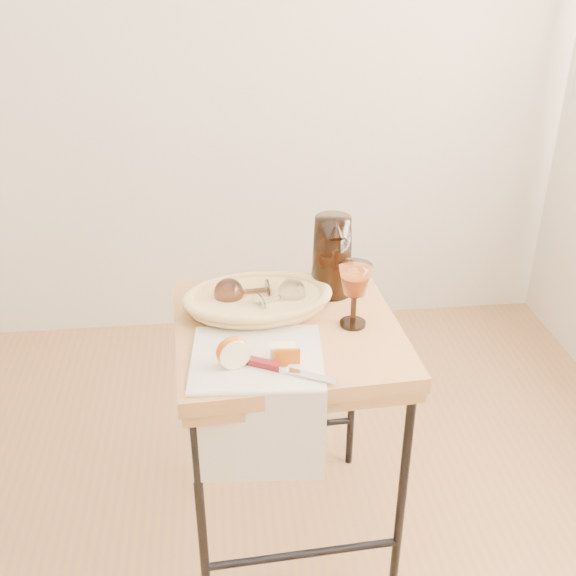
{
  "coord_description": "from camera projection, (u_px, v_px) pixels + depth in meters",
  "views": [
    {
      "loc": [
        0.31,
        -1.0,
        1.66
      ],
      "look_at": [
        0.48,
        0.5,
        0.85
      ],
      "focal_mm": 42.91,
      "sensor_mm": 36.0,
      "label": 1
    }
  ],
  "objects": [
    {
      "name": "goblet_lying_a",
      "position": [
        246.0,
        291.0,
        1.83
      ],
      "size": [
        0.14,
        0.09,
        0.08
      ],
      "primitive_type": null,
      "rotation": [
        0.0,
        0.0,
        3.23
      ],
      "color": "brown",
      "rests_on": "bread_basket"
    },
    {
      "name": "pitcher",
      "position": [
        332.0,
        256.0,
        1.89
      ],
      "size": [
        0.16,
        0.24,
        0.27
      ],
      "primitive_type": null,
      "rotation": [
        0.0,
        0.0,
        -0.02
      ],
      "color": "black",
      "rests_on": "side_table"
    },
    {
      "name": "wall_back",
      "position": [
        122.0,
        14.0,
        2.57
      ],
      "size": [
        3.6,
        0.0,
        2.7
      ],
      "primitive_type": "cube",
      "color": "beige",
      "rests_on": "ground"
    },
    {
      "name": "apple_half",
      "position": [
        232.0,
        351.0,
        1.6
      ],
      "size": [
        0.09,
        0.06,
        0.07
      ],
      "primitive_type": "ellipsoid",
      "rotation": [
        0.0,
        0.0,
        0.28
      ],
      "color": "red",
      "rests_on": "tea_towel"
    },
    {
      "name": "wine_goblet",
      "position": [
        354.0,
        295.0,
        1.74
      ],
      "size": [
        0.11,
        0.11,
        0.18
      ],
      "primitive_type": null,
      "rotation": [
        0.0,
        0.0,
        0.28
      ],
      "color": "white",
      "rests_on": "side_table"
    },
    {
      "name": "table_knife",
      "position": [
        287.0,
        369.0,
        1.58
      ],
      "size": [
        0.2,
        0.12,
        0.02
      ],
      "primitive_type": null,
      "rotation": [
        0.0,
        0.0,
        -0.49
      ],
      "color": "silver",
      "rests_on": "tea_towel"
    },
    {
      "name": "goblet_lying_b",
      "position": [
        278.0,
        297.0,
        1.81
      ],
      "size": [
        0.14,
        0.13,
        0.08
      ],
      "primitive_type": null,
      "rotation": [
        0.0,
        0.0,
        0.51
      ],
      "color": "white",
      "rests_on": "bread_basket"
    },
    {
      "name": "bread_basket",
      "position": [
        258.0,
        302.0,
        1.84
      ],
      "size": [
        0.37,
        0.27,
        0.05
      ],
      "primitive_type": null,
      "rotation": [
        0.0,
        0.0,
        0.09
      ],
      "color": "tan",
      "rests_on": "side_table"
    },
    {
      "name": "tea_towel",
      "position": [
        257.0,
        357.0,
        1.64
      ],
      "size": [
        0.33,
        0.31,
        0.01
      ],
      "primitive_type": "cube",
      "rotation": [
        0.0,
        0.0,
        -0.08
      ],
      "color": "white",
      "rests_on": "side_table"
    },
    {
      "name": "side_table",
      "position": [
        287.0,
        435.0,
        1.95
      ],
      "size": [
        0.61,
        0.61,
        0.73
      ],
      "primitive_type": null,
      "rotation": [
        0.0,
        0.0,
        0.05
      ],
      "color": "brown",
      "rests_on": "floor"
    },
    {
      "name": "apple_wedge",
      "position": [
        283.0,
        352.0,
        1.62
      ],
      "size": [
        0.06,
        0.04,
        0.04
      ],
      "primitive_type": "cube",
      "rotation": [
        0.0,
        0.0,
        -0.07
      ],
      "color": "#FFF1BB",
      "rests_on": "tea_towel"
    }
  ]
}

